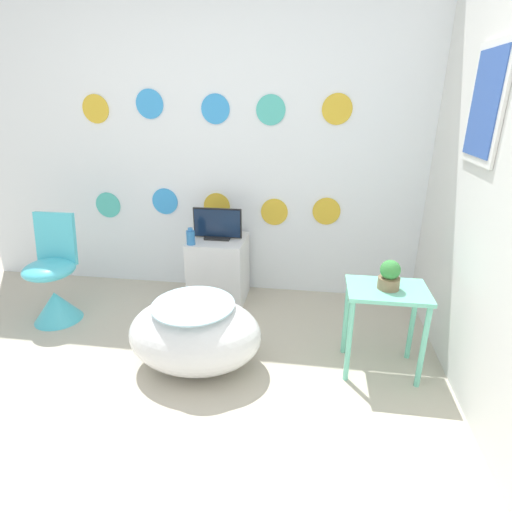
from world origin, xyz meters
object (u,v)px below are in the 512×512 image
object	(u,v)px
chair	(54,288)
potted_plant_left	(390,275)
bathtub	(195,334)
vase	(191,237)
tv	(217,226)

from	to	relation	value
chair	potted_plant_left	xyz separation A→B (m)	(2.34, -0.27, 0.37)
bathtub	vase	bearing A→B (deg)	107.50
chair	tv	bearing A→B (deg)	24.18
tv	potted_plant_left	size ratio (longest dim) A/B	2.23
chair	tv	xyz separation A→B (m)	(1.14, 0.51, 0.38)
bathtub	vase	xyz separation A→B (m)	(-0.24, 0.75, 0.36)
chair	potted_plant_left	world-z (taller)	chair
tv	vase	xyz separation A→B (m)	(-0.17, -0.16, -0.05)
tv	vase	world-z (taller)	tv
bathtub	potted_plant_left	distance (m)	1.21
vase	potted_plant_left	world-z (taller)	potted_plant_left
potted_plant_left	chair	bearing A→B (deg)	173.51
chair	vase	world-z (taller)	chair
tv	potted_plant_left	bearing A→B (deg)	-33.06
bathtub	potted_plant_left	xyz separation A→B (m)	(1.13, 0.14, 0.41)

